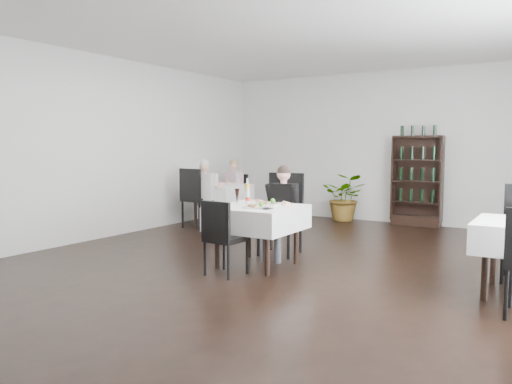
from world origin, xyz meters
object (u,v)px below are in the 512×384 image
wine_shelf (417,182)px  diner_main (281,205)px  potted_tree (345,197)px  main_table (257,218)px

wine_shelf → diner_main: (-0.84, -3.79, -0.11)m
potted_tree → diner_main: bearing=-81.6°
wine_shelf → potted_tree: (-1.39, -0.11, -0.36)m
wine_shelf → diner_main: wine_shelf is taller
wine_shelf → diner_main: 3.88m
wine_shelf → diner_main: bearing=-102.6°
potted_tree → diner_main: 3.72m
wine_shelf → potted_tree: 1.44m
wine_shelf → main_table: bearing=-101.8°
wine_shelf → main_table: size_ratio=1.70×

